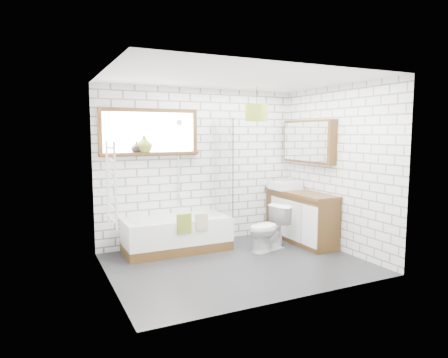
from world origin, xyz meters
name	(u,v)px	position (x,y,z in m)	size (l,w,h in m)	color
floor	(237,264)	(0.00, 0.00, -0.01)	(3.40, 2.60, 0.01)	black
ceiling	(238,78)	(0.00, 0.00, 2.50)	(3.40, 2.60, 0.01)	white
wall_back	(201,166)	(0.00, 1.30, 1.25)	(3.40, 0.01, 2.50)	white
wall_front	(295,185)	(0.00, -1.30, 1.25)	(3.40, 0.01, 2.50)	white
wall_left	(107,180)	(-1.70, 0.00, 1.25)	(0.01, 2.60, 2.50)	white
wall_right	(337,169)	(1.70, 0.00, 1.25)	(0.01, 2.60, 2.50)	white
window	(150,132)	(-0.85, 1.26, 1.80)	(1.52, 0.16, 0.68)	#3D2610
towel_radiator	(111,184)	(-1.66, 0.00, 1.20)	(0.06, 0.52, 1.00)	white
mirror_cabinet	(308,142)	(1.62, 0.60, 1.65)	(0.16, 1.20, 0.70)	#3D2610
shower_riser	(178,161)	(-0.40, 1.26, 1.35)	(0.02, 0.02, 1.30)	silver
bathtub	(177,234)	(-0.55, 0.95, 0.26)	(1.59, 0.70, 0.51)	white
shower_screen	(223,166)	(0.23, 0.95, 1.26)	(0.02, 0.72, 1.50)	white
towel_green	(184,224)	(-0.55, 0.60, 0.49)	(0.21, 0.06, 0.29)	olive
towel_beige	(202,222)	(-0.28, 0.60, 0.49)	(0.19, 0.05, 0.25)	tan
vanity	(300,217)	(1.47, 0.56, 0.42)	(0.47, 1.46, 0.83)	#3D2610
basin	(285,185)	(1.41, 0.93, 0.90)	(0.46, 0.40, 0.13)	white
tap	(293,181)	(1.57, 0.93, 0.97)	(0.03, 0.03, 0.17)	silver
toilet	(268,228)	(0.72, 0.37, 0.34)	(0.67, 0.38, 0.68)	white
vase_olive	(144,145)	(-0.95, 1.23, 1.61)	(0.25, 0.25, 0.26)	olive
vase_dark	(137,148)	(-1.06, 1.23, 1.57)	(0.16, 0.16, 0.17)	black
bottle	(145,146)	(-0.94, 1.23, 1.59)	(0.07, 0.07, 0.22)	olive
pendant	(256,113)	(0.69, 0.70, 2.10)	(0.35, 0.35, 0.25)	olive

